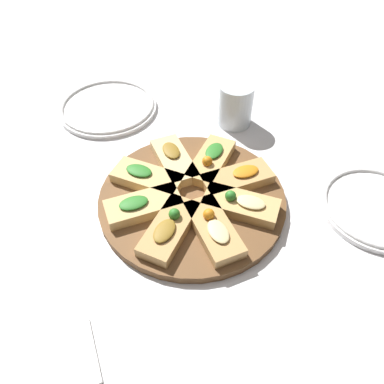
{
  "coord_description": "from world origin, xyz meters",
  "views": [
    {
      "loc": [
        -0.13,
        -0.46,
        0.54
      ],
      "look_at": [
        0.0,
        0.0,
        0.03
      ],
      "focal_mm": 35.0,
      "sensor_mm": 36.0,
      "label": 1
    }
  ],
  "objects_px": {
    "water_glass": "(235,105)",
    "napkin_stack": "(55,363)",
    "plate_right": "(377,207)",
    "serving_board": "(192,199)",
    "plate_left": "(108,107)"
  },
  "relations": [
    {
      "from": "water_glass",
      "to": "napkin_stack",
      "type": "distance_m",
      "value": 0.62
    },
    {
      "from": "water_glass",
      "to": "plate_right",
      "type": "bearing_deg",
      "value": -64.15
    },
    {
      "from": "napkin_stack",
      "to": "plate_right",
      "type": "bearing_deg",
      "value": 11.16
    },
    {
      "from": "serving_board",
      "to": "plate_left",
      "type": "distance_m",
      "value": 0.37
    },
    {
      "from": "plate_right",
      "to": "plate_left",
      "type": "bearing_deg",
      "value": 133.14
    },
    {
      "from": "plate_left",
      "to": "serving_board",
      "type": "bearing_deg",
      "value": -72.16
    },
    {
      "from": "water_glass",
      "to": "napkin_stack",
      "type": "height_order",
      "value": "water_glass"
    },
    {
      "from": "plate_left",
      "to": "water_glass",
      "type": "distance_m",
      "value": 0.31
    },
    {
      "from": "serving_board",
      "to": "plate_left",
      "type": "height_order",
      "value": "same"
    },
    {
      "from": "water_glass",
      "to": "serving_board",
      "type": "bearing_deg",
      "value": -127.92
    },
    {
      "from": "plate_right",
      "to": "water_glass",
      "type": "xyz_separation_m",
      "value": [
        -0.16,
        0.33,
        0.04
      ]
    },
    {
      "from": "plate_left",
      "to": "napkin_stack",
      "type": "height_order",
      "value": "plate_left"
    },
    {
      "from": "serving_board",
      "to": "water_glass",
      "type": "bearing_deg",
      "value": 52.08
    },
    {
      "from": "plate_left",
      "to": "plate_right",
      "type": "height_order",
      "value": "same"
    },
    {
      "from": "serving_board",
      "to": "napkin_stack",
      "type": "xyz_separation_m",
      "value": [
        -0.27,
        -0.23,
        -0.0
      ]
    }
  ]
}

